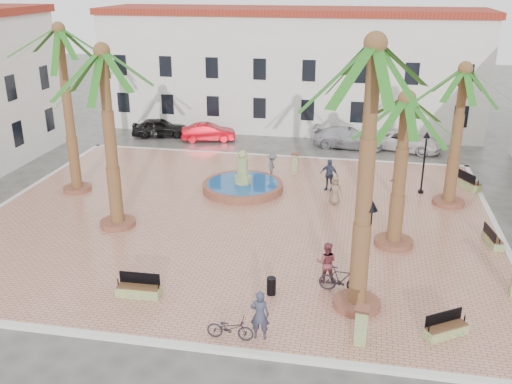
# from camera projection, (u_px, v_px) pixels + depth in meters

# --- Properties ---
(ground) EXTENTS (120.00, 120.00, 0.00)m
(ground) POSITION_uv_depth(u_px,v_px,m) (237.00, 219.00, 29.65)
(ground) COLOR #56544F
(ground) RESTS_ON ground
(plaza) EXTENTS (26.00, 22.00, 0.15)m
(plaza) POSITION_uv_depth(u_px,v_px,m) (237.00, 218.00, 29.62)
(plaza) COLOR tan
(plaza) RESTS_ON ground
(kerb_n) EXTENTS (26.30, 0.30, 0.16)m
(kerb_n) POSITION_uv_depth(u_px,v_px,m) (272.00, 156.00, 39.71)
(kerb_n) COLOR silver
(kerb_n) RESTS_ON ground
(kerb_s) EXTENTS (26.30, 0.30, 0.16)m
(kerb_s) POSITION_uv_depth(u_px,v_px,m) (167.00, 344.00, 19.53)
(kerb_s) COLOR silver
(kerb_s) RESTS_ON ground
(kerb_e) EXTENTS (0.30, 22.30, 0.16)m
(kerb_e) POSITION_uv_depth(u_px,v_px,m) (501.00, 238.00, 27.34)
(kerb_e) COLOR silver
(kerb_e) RESTS_ON ground
(kerb_w) EXTENTS (0.30, 22.30, 0.16)m
(kerb_w) POSITION_uv_depth(u_px,v_px,m) (11.00, 201.00, 31.90)
(kerb_w) COLOR silver
(kerb_w) RESTS_ON ground
(building_north) EXTENTS (30.40, 7.40, 9.50)m
(building_north) POSITION_uv_depth(u_px,v_px,m) (290.00, 69.00, 46.29)
(building_north) COLOR silver
(building_north) RESTS_ON ground
(fountain) EXTENTS (4.69, 4.69, 2.42)m
(fountain) POSITION_uv_depth(u_px,v_px,m) (243.00, 185.00, 33.11)
(fountain) COLOR brown
(fountain) RESTS_ON plaza
(palm_nw) EXTENTS (5.24, 5.24, 9.48)m
(palm_nw) POSITION_uv_depth(u_px,v_px,m) (61.00, 47.00, 30.32)
(palm_nw) COLOR brown
(palm_nw) RESTS_ON plaza
(palm_sw) EXTENTS (5.70, 5.70, 8.96)m
(palm_sw) POSITION_uv_depth(u_px,v_px,m) (104.00, 72.00, 25.87)
(palm_sw) COLOR brown
(palm_sw) RESTS_ON plaza
(palm_s) EXTENTS (5.77, 5.77, 10.12)m
(palm_s) POSITION_uv_depth(u_px,v_px,m) (373.00, 76.00, 18.49)
(palm_s) COLOR brown
(palm_s) RESTS_ON plaza
(palm_e) EXTENTS (5.79, 5.79, 7.25)m
(palm_e) POSITION_uv_depth(u_px,v_px,m) (405.00, 120.00, 24.43)
(palm_e) COLOR brown
(palm_e) RESTS_ON plaza
(palm_ne) EXTENTS (5.56, 5.56, 7.72)m
(palm_ne) POSITION_uv_depth(u_px,v_px,m) (463.00, 86.00, 28.95)
(palm_ne) COLOR brown
(palm_ne) RESTS_ON plaza
(bench_s) EXTENTS (1.75, 0.57, 0.92)m
(bench_s) POSITION_uv_depth(u_px,v_px,m) (139.00, 290.00, 22.23)
(bench_s) COLOR #8B9C5C
(bench_s) RESTS_ON plaza
(bench_se) EXTENTS (1.63, 1.30, 0.86)m
(bench_se) POSITION_uv_depth(u_px,v_px,m) (446.00, 329.00, 19.78)
(bench_se) COLOR #8B9C5C
(bench_se) RESTS_ON plaza
(bench_e) EXTENTS (0.74, 1.65, 0.84)m
(bench_e) POSITION_uv_depth(u_px,v_px,m) (492.00, 240.00, 26.50)
(bench_e) COLOR #8B9C5C
(bench_e) RESTS_ON plaza
(bench_ne) EXTENTS (1.44, 1.94, 1.00)m
(bench_ne) POSITION_uv_depth(u_px,v_px,m) (467.00, 183.00, 33.59)
(bench_ne) COLOR #8B9C5C
(bench_ne) RESTS_ON plaza
(lamppost_s) EXTENTS (0.48, 0.48, 4.41)m
(lamppost_s) POSITION_uv_depth(u_px,v_px,m) (369.00, 236.00, 20.49)
(lamppost_s) COLOR black
(lamppost_s) RESTS_ON plaza
(lamppost_e) EXTENTS (0.39, 0.39, 3.64)m
(lamppost_e) POSITION_uv_depth(u_px,v_px,m) (425.00, 152.00, 31.98)
(lamppost_e) COLOR black
(lamppost_e) RESTS_ON plaza
(bollard_se) EXTENTS (0.58, 0.58, 1.42)m
(bollard_se) POSITION_uv_depth(u_px,v_px,m) (362.00, 325.00, 19.17)
(bollard_se) COLOR #8B9C5C
(bollard_se) RESTS_ON plaza
(bollard_n) EXTENTS (0.51, 0.51, 1.31)m
(bollard_n) POSITION_uv_depth(u_px,v_px,m) (295.00, 163.00, 35.92)
(bollard_n) COLOR #8B9C5C
(bollard_n) RESTS_ON plaza
(litter_bin) EXTENTS (0.37, 0.37, 0.72)m
(litter_bin) POSITION_uv_depth(u_px,v_px,m) (271.00, 286.00, 22.31)
(litter_bin) COLOR black
(litter_bin) RESTS_ON plaza
(cyclist_a) EXTENTS (0.68, 0.46, 1.82)m
(cyclist_a) POSITION_uv_depth(u_px,v_px,m) (260.00, 315.00, 19.43)
(cyclist_a) COLOR #323547
(cyclist_a) RESTS_ON plaza
(bicycle_a) EXTENTS (1.65, 0.58, 0.86)m
(bicycle_a) POSITION_uv_depth(u_px,v_px,m) (230.00, 328.00, 19.53)
(bicycle_a) COLOR black
(bicycle_a) RESTS_ON plaza
(cyclist_b) EXTENTS (0.86, 0.67, 1.75)m
(cyclist_b) POSITION_uv_depth(u_px,v_px,m) (327.00, 262.00, 23.05)
(cyclist_b) COLOR brown
(cyclist_b) RESTS_ON plaza
(bicycle_b) EXTENTS (1.83, 0.64, 1.08)m
(bicycle_b) POSITION_uv_depth(u_px,v_px,m) (341.00, 280.00, 22.41)
(bicycle_b) COLOR black
(bicycle_b) RESTS_ON plaza
(pedestrian_fountain_a) EXTENTS (0.78, 0.52, 1.56)m
(pedestrian_fountain_a) POSITION_uv_depth(u_px,v_px,m) (335.00, 190.00, 31.00)
(pedestrian_fountain_a) COLOR #77624B
(pedestrian_fountain_a) RESTS_ON plaza
(pedestrian_fountain_b) EXTENTS (1.18, 0.80, 1.86)m
(pedestrian_fountain_b) POSITION_uv_depth(u_px,v_px,m) (329.00, 175.00, 32.99)
(pedestrian_fountain_b) COLOR #303952
(pedestrian_fountain_b) RESTS_ON plaza
(pedestrian_north) EXTENTS (0.65, 1.08, 1.63)m
(pedestrian_north) POSITION_uv_depth(u_px,v_px,m) (273.00, 166.00, 34.81)
(pedestrian_north) COLOR #4D4D53
(pedestrian_north) RESTS_ON plaza
(pedestrian_east) EXTENTS (0.57, 1.57, 1.67)m
(pedestrian_east) POSITION_uv_depth(u_px,v_px,m) (396.00, 186.00, 31.54)
(pedestrian_east) COLOR #79675E
(pedestrian_east) RESTS_ON plaza
(car_black) EXTENTS (4.59, 2.79, 1.46)m
(car_black) POSITION_uv_depth(u_px,v_px,m) (160.00, 127.00, 44.57)
(car_black) COLOR black
(car_black) RESTS_ON ground
(car_red) EXTENTS (4.28, 2.33, 1.34)m
(car_red) POSITION_uv_depth(u_px,v_px,m) (209.00, 132.00, 43.44)
(car_red) COLOR #B6020E
(car_red) RESTS_ON ground
(car_silver) EXTENTS (5.27, 2.55, 1.48)m
(car_silver) POSITION_uv_depth(u_px,v_px,m) (348.00, 138.00, 41.74)
(car_silver) COLOR #B8B6C0
(car_silver) RESTS_ON ground
(car_white) EXTENTS (5.66, 3.90, 1.44)m
(car_white) POSITION_uv_depth(u_px,v_px,m) (406.00, 141.00, 41.08)
(car_white) COLOR silver
(car_white) RESTS_ON ground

